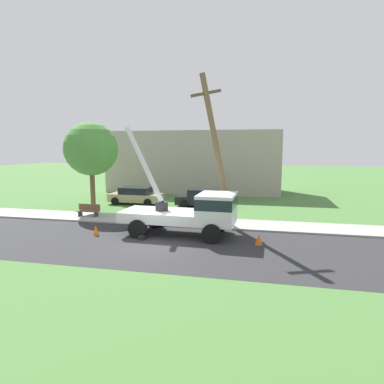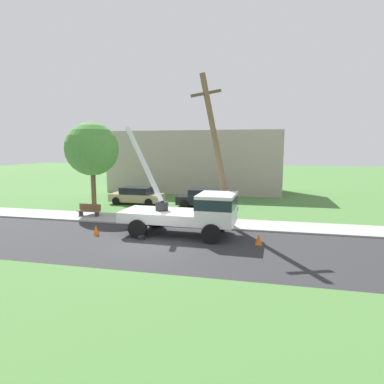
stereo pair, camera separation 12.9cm
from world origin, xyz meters
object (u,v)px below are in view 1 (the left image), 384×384
Objects in this scene: park_bench at (89,211)px; traffic_cone_ahead at (259,239)px; leaning_utility_pole at (217,151)px; traffic_cone_behind at (96,230)px; utility_truck at (193,210)px; roadside_tree_near at (91,149)px; traffic_cone_curbside at (211,227)px; parked_sedan_black at (203,198)px; parked_sedan_tan at (136,196)px.

traffic_cone_ahead is at bearing -18.89° from park_bench.
leaning_utility_pole is 8.08m from traffic_cone_behind.
utility_truck is 5.43m from traffic_cone_behind.
roadside_tree_near is at bearing 160.26° from leaning_utility_pole.
park_bench is 4.87m from roadside_tree_near.
utility_truck is 3.76m from leaning_utility_pole.
traffic_cone_curbside is at bearing 19.89° from traffic_cone_behind.
parked_sedan_black is 2.84× the size of park_bench.
traffic_cone_ahead is 3.38m from traffic_cone_curbside.
traffic_cone_behind is (-6.22, -2.89, -4.27)m from leaning_utility_pole.
utility_truck is at bearing -51.74° from parked_sedan_tan.
park_bench is (-7.97, 2.99, -0.95)m from utility_truck.
park_bench is at bearing 161.11° from traffic_cone_ahead.
traffic_cone_behind is at bearing -179.00° from traffic_cone_ahead.
traffic_cone_behind is 0.35× the size of park_bench.
parked_sedan_black is at bearing 103.72° from traffic_cone_curbside.
traffic_cone_curbside is at bearing 143.21° from traffic_cone_ahead.
parked_sedan_tan reaches higher than traffic_cone_behind.
parked_sedan_black is 8.98m from park_bench.
roadside_tree_near reaches higher than traffic_cone_behind.
traffic_cone_ahead is 0.35× the size of park_bench.
traffic_cone_curbside is 7.85m from parked_sedan_black.
utility_truck is 12.07× the size of traffic_cone_ahead.
traffic_cone_ahead is 8.73m from traffic_cone_behind.
traffic_cone_ahead is 12.16m from park_bench.
park_bench reaches higher than traffic_cone_curbside.
leaning_utility_pole is at bearing 60.37° from utility_truck.
park_bench is at bearing -140.56° from parked_sedan_black.
roadside_tree_near is at bearing 111.94° from park_bench.
utility_truck is at bearing -119.63° from leaning_utility_pole.
parked_sedan_tan is (-1.65, 9.79, 0.43)m from traffic_cone_behind.
utility_truck is at bearing -20.56° from park_bench.
utility_truck is 4.22× the size of park_bench.
park_bench is (-1.12, -5.70, -0.25)m from parked_sedan_tan.
leaning_utility_pole is 10.57m from roadside_tree_near.
roadside_tree_near is (-9.75, 4.28, 4.33)m from traffic_cone_curbside.
leaning_utility_pole is 9.95m from park_bench.
traffic_cone_behind is at bearing -55.85° from park_bench.
leaning_utility_pole is 1.99× the size of parked_sedan_tan.
park_bench is at bearing 167.75° from traffic_cone_curbside.
parked_sedan_tan is 5.53m from roadside_tree_near.
traffic_cone_behind is 4.94m from park_bench.
roadside_tree_near is (-9.95, 3.57, 0.06)m from leaning_utility_pole.
traffic_cone_ahead is (2.51, -2.73, -4.27)m from leaning_utility_pole.
traffic_cone_behind is 0.08× the size of roadside_tree_near.
traffic_cone_behind is at bearing -168.10° from utility_truck.
traffic_cone_curbside is 0.13× the size of parked_sedan_tan.
traffic_cone_ahead is at bearing -36.79° from traffic_cone_curbside.
parked_sedan_tan is 0.67× the size of roadside_tree_near.
roadside_tree_near reaches higher than parked_sedan_tan.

